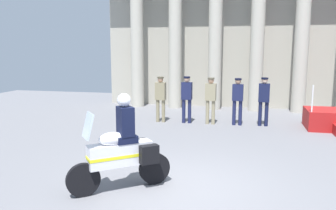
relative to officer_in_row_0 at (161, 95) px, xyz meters
name	(u,v)px	position (x,y,z in m)	size (l,w,h in m)	color
ground_plane	(183,188)	(1.98, -6.10, -1.01)	(28.00, 28.00, 0.00)	slate
colonnade_backdrop	(237,24)	(2.60, 3.89, 2.87)	(12.45, 1.45, 7.60)	#A49F91
officer_in_row_0	(161,95)	(0.00, 0.00, 0.00)	(0.39, 0.24, 1.72)	#847A5B
officer_in_row_1	(187,96)	(0.99, 0.04, 0.02)	(0.39, 0.24, 1.74)	#191E42
officer_in_row_2	(211,97)	(1.88, 0.03, 0.00)	(0.39, 0.24, 1.71)	gray
officer_in_row_3	(238,98)	(2.84, 0.07, 0.00)	(0.39, 0.24, 1.71)	#191E42
officer_in_row_4	(264,98)	(3.76, 0.14, 0.02)	(0.39, 0.24, 1.74)	#141938
motorcycle_with_rider	(124,150)	(0.86, -6.37, -0.22)	(1.70, 1.41, 1.90)	black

